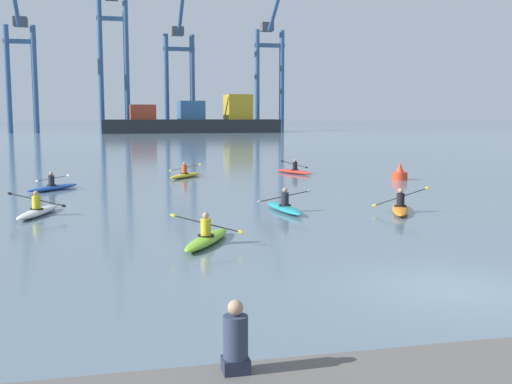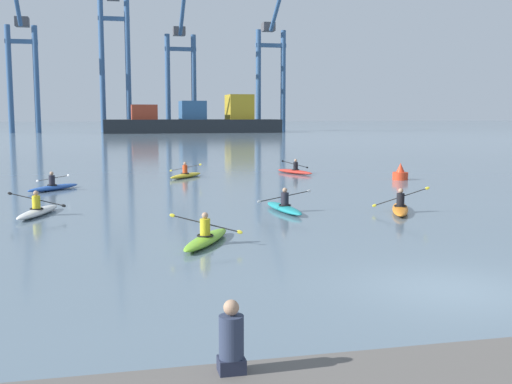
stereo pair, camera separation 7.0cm
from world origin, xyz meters
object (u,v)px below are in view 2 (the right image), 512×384
object	(u,v)px
container_barge	(195,121)
channel_buoy	(400,174)
kayak_blue	(53,187)
kayak_teal	(284,207)
kayak_white	(38,211)
kayak_orange	(400,208)
kayak_red	(295,171)
kayak_yellow	(186,175)
gantry_crane_west_mid	(114,43)
seated_onlooker	(231,340)
gantry_crane_east	(271,62)
kayak_lime	(206,238)
gantry_crane_west	(22,59)
gantry_crane_east_mid	(181,64)

from	to	relation	value
container_barge	channel_buoy	world-z (taller)	container_barge
kayak_blue	kayak_teal	bearing A→B (deg)	-44.92
kayak_white	kayak_orange	size ratio (longest dim) A/B	1.03
kayak_red	kayak_yellow	bearing A→B (deg)	-172.28
gantry_crane_west_mid	kayak_white	world-z (taller)	gantry_crane_west_mid
channel_buoy	seated_onlooker	distance (m)	30.37
gantry_crane_west_mid	kayak_teal	distance (m)	123.21
container_barge	gantry_crane_east	size ratio (longest dim) A/B	1.15
kayak_lime	kayak_blue	world-z (taller)	same
seated_onlooker	kayak_orange	bearing A→B (deg)	57.57
channel_buoy	seated_onlooker	world-z (taller)	seated_onlooker
kayak_red	gantry_crane_west_mid	bearing A→B (deg)	95.51
kayak_blue	seated_onlooker	bearing A→B (deg)	-80.57
kayak_lime	container_barge	bearing A→B (deg)	82.65
kayak_lime	kayak_teal	xyz separation A→B (m)	(3.88, 5.44, 0.00)
gantry_crane_west	kayak_orange	xyz separation A→B (m)	(28.95, -120.54, -15.59)
channel_buoy	kayak_blue	bearing A→B (deg)	-177.66
kayak_white	kayak_blue	size ratio (longest dim) A/B	1.14
gantry_crane_west	kayak_white	xyz separation A→B (m)	(15.32, -118.15, -15.59)
seated_onlooker	kayak_teal	bearing A→B (deg)	72.28
kayak_yellow	channel_buoy	bearing A→B (deg)	-18.82
kayak_blue	gantry_crane_east	bearing A→B (deg)	70.25
kayak_teal	gantry_crane_east	bearing A→B (deg)	75.83
container_barge	channel_buoy	size ratio (longest dim) A/B	37.82
gantry_crane_east	kayak_white	bearing A→B (deg)	-108.42
gantry_crane_west_mid	kayak_red	bearing A→B (deg)	-84.49
gantry_crane_west	gantry_crane_west_mid	world-z (taller)	gantry_crane_west_mid
gantry_crane_east	seated_onlooker	xyz separation A→B (m)	(-35.48, -136.23, -15.08)
kayak_orange	kayak_yellow	distance (m)	16.82
kayak_orange	kayak_teal	distance (m)	4.51
gantry_crane_east	seated_onlooker	size ratio (longest dim) A/B	36.76
gantry_crane_west_mid	kayak_teal	bearing A→B (deg)	-87.51
gantry_crane_west_mid	gantry_crane_west	bearing A→B (deg)	-173.46
gantry_crane_east	kayak_blue	bearing A→B (deg)	-109.75
gantry_crane_west_mid	kayak_blue	size ratio (longest dim) A/B	12.66
channel_buoy	kayak_orange	bearing A→B (deg)	-115.99
channel_buoy	kayak_teal	distance (m)	14.20
kayak_lime	kayak_red	distance (m)	22.52
kayak_blue	kayak_yellow	world-z (taller)	same
channel_buoy	seated_onlooker	bearing A→B (deg)	-119.75
kayak_blue	kayak_yellow	xyz separation A→B (m)	(7.24, 4.90, -0.00)
gantry_crane_west_mid	kayak_lime	xyz separation A→B (m)	(1.40, -126.99, -19.47)
gantry_crane_east	kayak_yellow	distance (m)	111.78
container_barge	seated_onlooker	bearing A→B (deg)	-97.31
gantry_crane_west_mid	gantry_crane_east_mid	size ratio (longest dim) A/B	1.18
gantry_crane_west_mid	gantry_crane_east	distance (m)	35.79
channel_buoy	gantry_crane_west	bearing A→B (deg)	107.54
channel_buoy	kayak_yellow	bearing A→B (deg)	161.18
gantry_crane_east_mid	channel_buoy	size ratio (longest dim) A/B	32.45
gantry_crane_east_mid	kayak_yellow	xyz separation A→B (m)	(-11.99, -111.25, -15.55)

